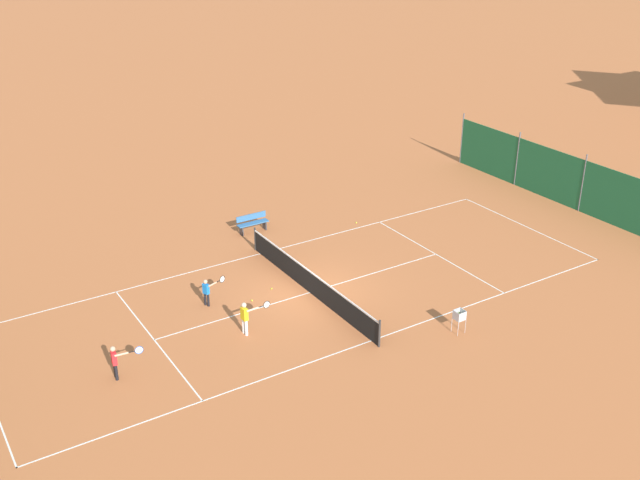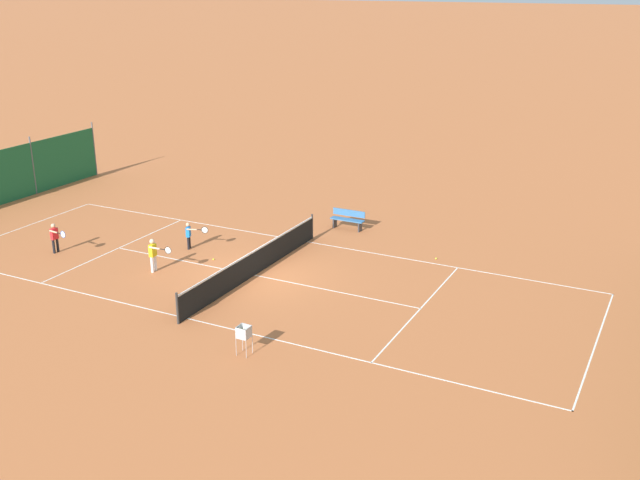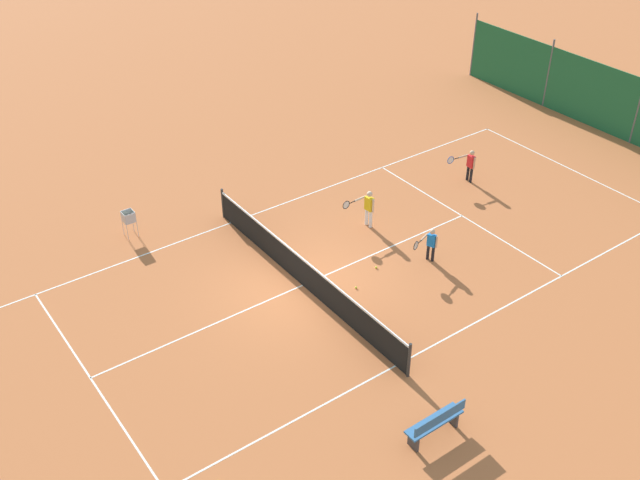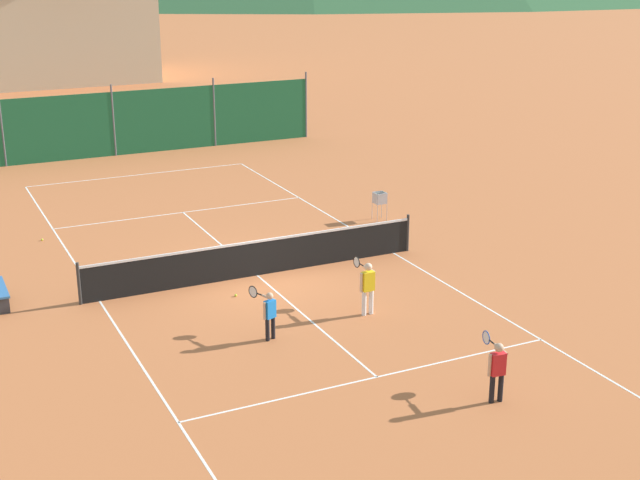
% 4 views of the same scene
% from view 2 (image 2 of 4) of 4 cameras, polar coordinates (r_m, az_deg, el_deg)
% --- Properties ---
extents(ground_plane, '(600.00, 600.00, 0.00)m').
position_cam_2_polar(ground_plane, '(27.46, -5.00, -2.69)').
color(ground_plane, '#BC6638').
extents(court_line_markings, '(8.25, 23.85, 0.01)m').
position_cam_2_polar(court_line_markings, '(27.46, -5.00, -2.68)').
color(court_line_markings, white).
rests_on(court_line_markings, ground).
extents(tennis_net, '(9.18, 0.08, 1.06)m').
position_cam_2_polar(tennis_net, '(27.27, -5.03, -1.72)').
color(tennis_net, '#2D2D2D').
rests_on(tennis_net, ground).
extents(player_near_service, '(0.43, 1.06, 1.27)m').
position_cam_2_polar(player_near_service, '(28.09, -12.55, -0.96)').
color(player_near_service, white).
rests_on(player_near_service, ground).
extents(player_near_baseline, '(0.35, 0.98, 1.10)m').
position_cam_2_polar(player_near_baseline, '(30.20, -9.90, 0.49)').
color(player_near_baseline, black).
rests_on(player_near_baseline, ground).
extents(player_far_baseline, '(0.50, 0.99, 1.21)m').
position_cam_2_polar(player_far_baseline, '(31.09, -19.54, 0.29)').
color(player_far_baseline, black).
rests_on(player_far_baseline, ground).
extents(tennis_ball_by_net_left, '(0.07, 0.07, 0.07)m').
position_cam_2_polar(tennis_ball_by_net_left, '(29.08, -8.13, -1.46)').
color(tennis_ball_by_net_left, '#CCE033').
rests_on(tennis_ball_by_net_left, ground).
extents(tennis_ball_alley_right, '(0.07, 0.07, 0.07)m').
position_cam_2_polar(tennis_ball_alley_right, '(29.21, 8.84, -1.40)').
color(tennis_ball_alley_right, '#CCE033').
rests_on(tennis_ball_alley_right, ground).
extents(tennis_ball_by_net_right, '(0.07, 0.07, 0.07)m').
position_cam_2_polar(tennis_ball_by_net_right, '(28.82, -5.87, -1.55)').
color(tennis_ball_by_net_right, '#CCE033').
rests_on(tennis_ball_by_net_right, ground).
extents(ball_hopper, '(0.36, 0.36, 0.89)m').
position_cam_2_polar(ball_hopper, '(21.67, -5.84, -7.12)').
color(ball_hopper, '#B7B7BC').
rests_on(ball_hopper, ground).
extents(courtside_bench, '(0.36, 1.50, 0.84)m').
position_cam_2_polar(courtside_bench, '(32.20, 2.13, 1.60)').
color(courtside_bench, '#336699').
rests_on(courtside_bench, ground).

